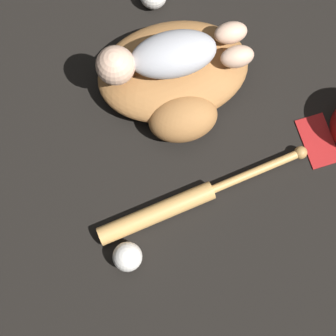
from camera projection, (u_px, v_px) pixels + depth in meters
The scene contains 5 objects.
ground_plane at pixel (180, 94), 1.40m from camera, with size 6.00×6.00×0.00m, color black.
baseball_glove at pixel (175, 79), 1.36m from camera, with size 0.41×0.35×0.10m.
baby_figure at pixel (168, 56), 1.27m from camera, with size 0.37×0.16×0.09m.
baseball_bat at pixel (177, 204), 1.31m from camera, with size 0.51×0.21×0.04m.
baseball at pixel (127, 257), 1.27m from camera, with size 0.07×0.07×0.07m.
Camera 1 is at (0.06, 0.52, 1.32)m, focal length 60.00 mm.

